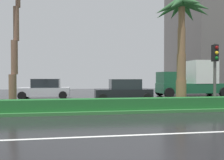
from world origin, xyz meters
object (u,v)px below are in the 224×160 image
car_in_traffic_third (124,91)px  box_truck_lead (192,80)px  traffic_signal_median_right (215,63)px  car_in_traffic_second (45,89)px  palm_tree_centre_left (182,19)px

car_in_traffic_third → box_truck_lead: box_truck_lead is taller
traffic_signal_median_right → box_truck_lead: size_ratio=0.57×
car_in_traffic_second → box_truck_lead: box_truck_lead is taller
traffic_signal_median_right → car_in_traffic_third: bearing=132.1°
palm_tree_centre_left → box_truck_lead: 9.71m
car_in_traffic_third → box_truck_lead: size_ratio=0.67×
car_in_traffic_second → palm_tree_centre_left: bearing=140.5°
car_in_traffic_second → box_truck_lead: (13.75, 0.14, 0.72)m
car_in_traffic_second → car_in_traffic_third: (6.35, -3.25, 0.00)m
palm_tree_centre_left → car_in_traffic_second: bearing=140.5°
palm_tree_centre_left → car_in_traffic_second: palm_tree_centre_left is taller
palm_tree_centre_left → car_in_traffic_third: size_ratio=1.57×
box_truck_lead → car_in_traffic_third: bearing=24.6°
car_in_traffic_second → box_truck_lead: size_ratio=0.67×
palm_tree_centre_left → box_truck_lead: size_ratio=1.06×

